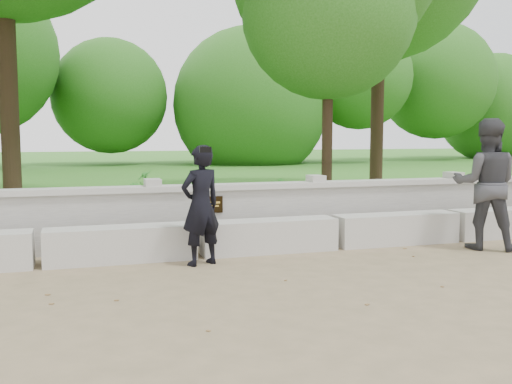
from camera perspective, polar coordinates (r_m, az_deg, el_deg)
ground at (r=5.91m, az=-2.00°, el=-10.15°), size 80.00×80.00×0.00m
lawn at (r=19.59m, az=-12.99°, el=1.19°), size 40.00×22.00×0.25m
concrete_bench at (r=7.66m, az=-5.82°, el=-4.77°), size 11.90×0.45×0.45m
parapet_wall at (r=8.30m, az=-6.81°, el=-2.30°), size 12.50×0.35×0.90m
man_main at (r=7.08m, az=-5.54°, el=-1.34°), size 0.64×0.60×1.49m
visitor_left at (r=8.68m, az=21.99°, el=0.73°), size 1.14×1.08×1.85m
shrub_b at (r=9.85m, az=-12.21°, el=-0.74°), size 0.33×0.37×0.56m
shrub_c at (r=9.52m, az=3.46°, el=-0.62°), size 0.75×0.73×0.64m
shrub_d at (r=11.89m, az=-11.04°, el=0.60°), size 0.38×0.41×0.66m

